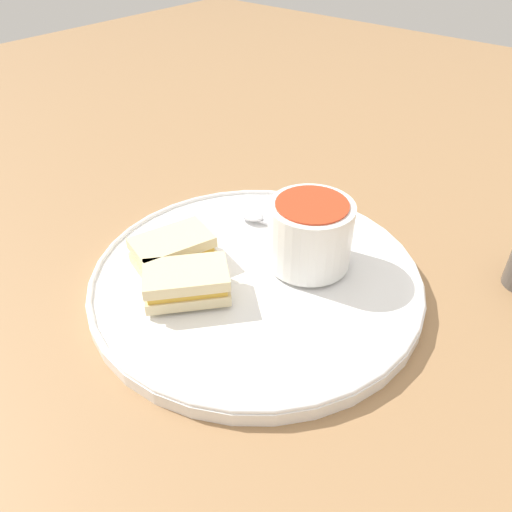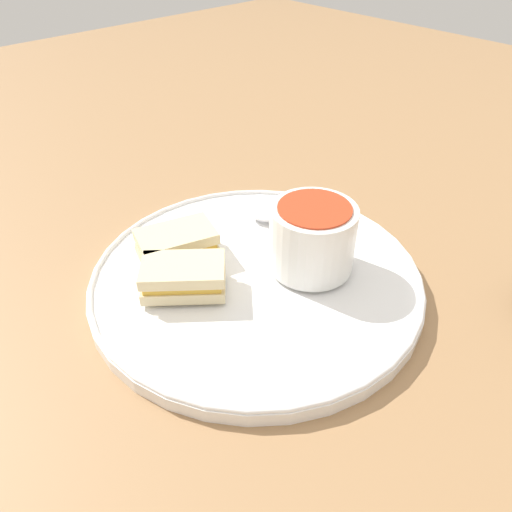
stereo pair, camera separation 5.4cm
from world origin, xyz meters
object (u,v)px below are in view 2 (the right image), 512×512
Objects in this scene: sandwich_half_near at (177,244)px; sandwich_half_far at (184,277)px; spoon at (268,218)px; soup_bowl at (312,237)px.

sandwich_half_far is (0.05, -0.03, 0.00)m from sandwich_half_near.
sandwich_half_near is 0.98× the size of sandwich_half_far.
spoon is at bearing 102.57° from sandwich_half_far.
sandwich_half_far is at bearing -28.90° from sandwich_half_near.
soup_bowl reaches higher than sandwich_half_near.
sandwich_half_near is at bearing -139.78° from soup_bowl.
sandwich_half_near is (-0.12, -0.10, -0.02)m from soup_bowl.
soup_bowl is 0.95× the size of sandwich_half_near.
spoon is at bearing 81.71° from sandwich_half_near.
spoon is 0.16m from sandwich_half_far.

